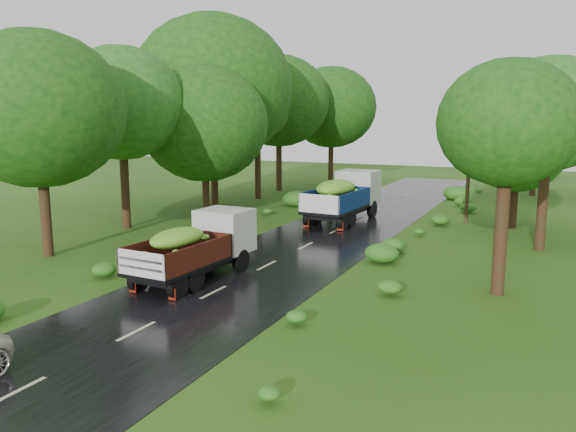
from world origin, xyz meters
The scene contains 9 objects.
ground centered at (0.00, 0.00, 0.00)m, with size 120.00×120.00×0.00m, color #21430E.
road centered at (0.00, 5.00, 0.01)m, with size 6.50×80.00×0.02m, color black.
road_lines centered at (0.00, 6.00, 0.02)m, with size 0.12×69.60×0.00m.
truck_near centered at (-1.46, 5.30, 1.36)m, with size 2.29×5.80×2.40m.
truck_far centered at (-0.58, 19.14, 1.60)m, with size 2.72×6.84×2.83m.
utility_pole centered at (5.98, 21.54, 3.91)m, with size 1.28×0.55×7.60m.
trees_left centered at (-9.77, 21.35, 6.87)m, with size 6.77×35.25×10.06m.
trees_right centered at (9.14, 22.86, 5.58)m, with size 4.77×31.35×7.72m.
shrubs centered at (0.00, 14.00, 0.35)m, with size 11.90×44.00×0.70m.
Camera 1 is at (10.39, -11.83, 5.98)m, focal length 35.00 mm.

